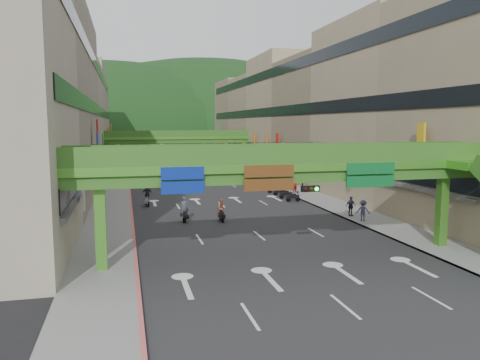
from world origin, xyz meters
The scene contains 23 objects.
ground centered at (0.00, 0.00, 0.00)m, with size 320.00×320.00×0.00m, color black.
road_slab centered at (0.00, 50.00, 0.01)m, with size 18.00×140.00×0.02m, color #28282B.
sidewalk_left centered at (-11.00, 50.00, 0.07)m, with size 4.00×140.00×0.15m, color gray.
sidewalk_right centered at (11.00, 50.00, 0.07)m, with size 4.00×140.00×0.15m, color gray.
curb_left centered at (-9.10, 50.00, 0.09)m, with size 0.20×140.00×0.18m, color #CC5959.
curb_right centered at (9.10, 50.00, 0.09)m, with size 0.20×140.00×0.18m, color gray.
building_row_left centered at (-18.93, 50.00, 9.46)m, with size 12.80×95.00×19.00m.
building_row_right centered at (18.93, 50.00, 9.46)m, with size 12.80×95.00×19.00m.
overpass_near centered at (0.93, 5.38, 5.21)m, with size 28.00×12.27×7.10m.
overpass_far centered at (0.00, 65.00, 5.40)m, with size 28.00×2.20×7.10m.
hill_left centered at (-15.00, 160.00, 0.00)m, with size 168.00×140.00×112.00m, color #1C4419.
hill_right centered at (25.00, 180.00, 0.00)m, with size 208.00×176.00×128.00m, color #1C4419.
bunting_string centered at (0.00, 30.00, 5.96)m, with size 26.00×0.36×0.47m.
scooter_rider_near centered at (-4.77, 18.38, 1.02)m, with size 0.75×1.59×2.16m.
scooter_rider_mid centered at (-1.70, 17.69, 0.99)m, with size 0.80×1.60×1.94m.
scooter_rider_left centered at (-7.50, 26.84, 1.11)m, with size 1.14×1.59×2.18m.
scooter_rider_far centered at (-0.67, 42.99, 1.00)m, with size 0.89×1.58×1.99m.
parked_scooter_row centered at (7.80, 29.16, 0.52)m, with size 1.60×7.15×1.08m.
car_silver centered at (-2.24, 53.29, 0.77)m, with size 1.62×4.65×1.53m, color #94949A.
car_yellow centered at (5.03, 67.27, 0.64)m, with size 1.51×3.74×1.28m, color orange.
pedestrian_red centered at (10.10, 31.12, 0.88)m, with size 0.86×0.67×1.76m, color #B7180F.
pedestrian_dark centered at (9.80, 16.64, 0.88)m, with size 1.03×0.43×1.76m, color black.
pedestrian_blue centered at (9.80, 14.42, 0.89)m, with size 0.83×0.53×1.78m, color #2F3454.
Camera 1 is at (-9.57, -20.74, 8.31)m, focal length 35.00 mm.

